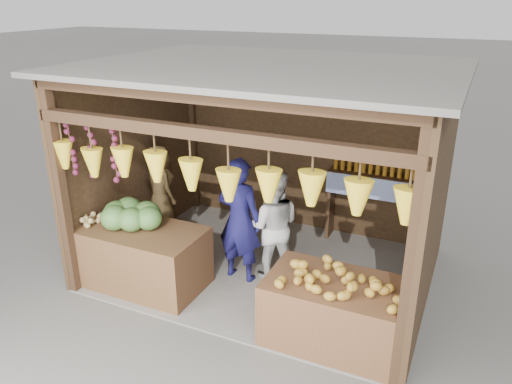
# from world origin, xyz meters

# --- Properties ---
(ground) EXTENTS (80.00, 80.00, 0.00)m
(ground) POSITION_xyz_m (0.00, 0.00, 0.00)
(ground) COLOR #514F49
(ground) RESTS_ON ground
(stall_structure) EXTENTS (4.30, 3.30, 2.66)m
(stall_structure) POSITION_xyz_m (-0.03, -0.04, 1.67)
(stall_structure) COLOR slate
(stall_structure) RESTS_ON ground
(back_shelf) EXTENTS (1.25, 0.32, 1.32)m
(back_shelf) POSITION_xyz_m (1.05, 1.28, 0.87)
(back_shelf) COLOR #382314
(back_shelf) RESTS_ON ground
(counter_left) EXTENTS (1.54, 0.85, 0.77)m
(counter_left) POSITION_xyz_m (-1.25, -0.97, 0.38)
(counter_left) COLOR #482B18
(counter_left) RESTS_ON ground
(counter_right) EXTENTS (1.48, 0.85, 0.71)m
(counter_right) POSITION_xyz_m (1.26, -1.06, 0.36)
(counter_right) COLOR #4E2D1A
(counter_right) RESTS_ON ground
(stool) EXTENTS (0.33, 0.33, 0.31)m
(stool) POSITION_xyz_m (-1.67, 0.07, 0.16)
(stool) COLOR black
(stool) RESTS_ON ground
(man_standing) EXTENTS (0.61, 0.43, 1.62)m
(man_standing) POSITION_xyz_m (-0.22, -0.33, 0.81)
(man_standing) COLOR #131243
(man_standing) RESTS_ON ground
(woman_standing) EXTENTS (0.84, 0.74, 1.44)m
(woman_standing) POSITION_xyz_m (0.14, -0.13, 0.72)
(woman_standing) COLOR silver
(woman_standing) RESTS_ON ground
(vendor_seated) EXTENTS (0.68, 0.59, 1.17)m
(vendor_seated) POSITION_xyz_m (-1.67, 0.07, 0.90)
(vendor_seated) COLOR brown
(vendor_seated) RESTS_ON stool
(melon_pile) EXTENTS (1.00, 0.50, 0.32)m
(melon_pile) POSITION_xyz_m (-1.35, -0.93, 0.93)
(melon_pile) COLOR #155017
(melon_pile) RESTS_ON counter_left
(tanfruit_pile) EXTENTS (0.34, 0.40, 0.13)m
(tanfruit_pile) POSITION_xyz_m (-1.89, -1.06, 0.83)
(tanfruit_pile) COLOR tan
(tanfruit_pile) RESTS_ON counter_left
(mango_pile) EXTENTS (1.40, 0.64, 0.22)m
(mango_pile) POSITION_xyz_m (1.27, -1.12, 0.82)
(mango_pile) COLOR #CC631B
(mango_pile) RESTS_ON counter_right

